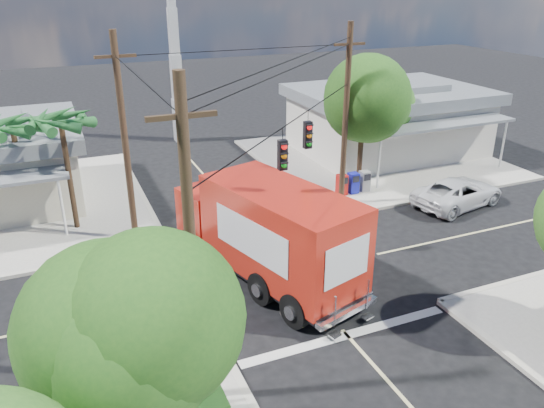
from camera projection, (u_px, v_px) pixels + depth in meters
ground at (292, 273)px, 21.00m from camera, size 120.00×120.00×0.00m
sidewalk_ne at (374, 159)px, 34.08m from camera, size 14.12×14.12×0.14m
sidewalk_nw at (1, 212)px, 26.27m from camera, size 14.12×14.12×0.14m
road_markings at (308, 292)px, 19.75m from camera, size 32.00×32.00×0.01m
building_ne at (388, 118)px, 34.70m from camera, size 11.80×10.20×4.50m
radio_tower at (175, 60)px, 35.88m from camera, size 0.80×0.80×17.00m
tree_sw_front at (134, 335)px, 10.40m from camera, size 3.88×3.78×6.03m
tree_ne_front at (364, 104)px, 27.43m from camera, size 4.21×4.14×6.66m
tree_ne_back at (382, 102)px, 30.45m from camera, size 3.77×3.66×5.82m
palm_nw_front at (61, 123)px, 22.67m from camera, size 3.01×3.08×5.59m
palm_nw_back at (12, 128)px, 23.37m from camera, size 3.01×3.08×5.19m
utility_poles at (237, 154)px, 19.95m from camera, size 12.00×10.68×9.00m
vending_boxes at (353, 183)px, 28.31m from camera, size 1.90×0.50×1.10m
delivery_truck at (267, 232)px, 19.96m from camera, size 5.09×9.36×3.89m
parked_car at (458, 192)px, 26.98m from camera, size 5.51×3.35×1.43m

